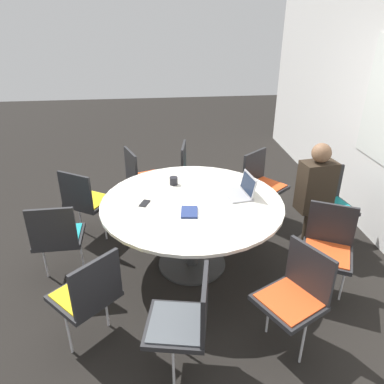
{
  "coord_description": "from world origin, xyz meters",
  "views": [
    {
      "loc": [
        3.19,
        -0.35,
        2.46
      ],
      "look_at": [
        0.0,
        0.0,
        0.85
      ],
      "focal_mm": 35.0,
      "sensor_mm": 36.0,
      "label": 1
    }
  ],
  "objects_px": {
    "chair_6": "(88,292)",
    "chair_9": "(328,245)",
    "chair_4": "(85,198)",
    "person_0": "(316,190)",
    "coffee_cup": "(174,181)",
    "laptop": "(242,190)",
    "chair_7": "(186,318)",
    "chair_0": "(329,199)",
    "spiral_notebook": "(189,212)",
    "chair_8": "(296,292)",
    "handbag": "(172,192)",
    "cell_phone": "(145,203)",
    "chair_5": "(57,234)",
    "chair_3": "(142,175)",
    "chair_2": "(193,170)",
    "chair_1": "(262,181)"
  },
  "relations": [
    {
      "from": "chair_1",
      "to": "person_0",
      "type": "relative_size",
      "value": 0.71
    },
    {
      "from": "chair_4",
      "to": "chair_6",
      "type": "height_order",
      "value": "same"
    },
    {
      "from": "chair_5",
      "to": "chair_9",
      "type": "relative_size",
      "value": 1.0
    },
    {
      "from": "chair_4",
      "to": "person_0",
      "type": "bearing_deg",
      "value": 21.58
    },
    {
      "from": "chair_0",
      "to": "person_0",
      "type": "height_order",
      "value": "person_0"
    },
    {
      "from": "chair_9",
      "to": "cell_phone",
      "type": "bearing_deg",
      "value": 9.36
    },
    {
      "from": "chair_0",
      "to": "spiral_notebook",
      "type": "xyz_separation_m",
      "value": [
        0.52,
        -1.61,
        0.24
      ]
    },
    {
      "from": "chair_0",
      "to": "chair_2",
      "type": "height_order",
      "value": "same"
    },
    {
      "from": "person_0",
      "to": "cell_phone",
      "type": "height_order",
      "value": "person_0"
    },
    {
      "from": "chair_9",
      "to": "handbag",
      "type": "xyz_separation_m",
      "value": [
        -1.99,
        -1.3,
        -0.39
      ]
    },
    {
      "from": "chair_3",
      "to": "chair_4",
      "type": "relative_size",
      "value": 1.0
    },
    {
      "from": "chair_5",
      "to": "spiral_notebook",
      "type": "bearing_deg",
      "value": -7.25
    },
    {
      "from": "chair_0",
      "to": "laptop",
      "type": "xyz_separation_m",
      "value": [
        0.22,
        -1.05,
        0.28
      ]
    },
    {
      "from": "handbag",
      "to": "chair_1",
      "type": "bearing_deg",
      "value": 61.49
    },
    {
      "from": "chair_9",
      "to": "handbag",
      "type": "height_order",
      "value": "chair_9"
    },
    {
      "from": "chair_2",
      "to": "chair_3",
      "type": "height_order",
      "value": "same"
    },
    {
      "from": "chair_3",
      "to": "cell_phone",
      "type": "bearing_deg",
      "value": -17.73
    },
    {
      "from": "person_0",
      "to": "chair_6",
      "type": "bearing_deg",
      "value": 18.36
    },
    {
      "from": "chair_5",
      "to": "laptop",
      "type": "relative_size",
      "value": 2.55
    },
    {
      "from": "chair_7",
      "to": "coffee_cup",
      "type": "height_order",
      "value": "chair_7"
    },
    {
      "from": "chair_1",
      "to": "spiral_notebook",
      "type": "relative_size",
      "value": 3.85
    },
    {
      "from": "chair_4",
      "to": "person_0",
      "type": "height_order",
      "value": "person_0"
    },
    {
      "from": "chair_7",
      "to": "person_0",
      "type": "distance_m",
      "value": 2.12
    },
    {
      "from": "coffee_cup",
      "to": "laptop",
      "type": "bearing_deg",
      "value": 63.85
    },
    {
      "from": "person_0",
      "to": "cell_phone",
      "type": "distance_m",
      "value": 1.81
    },
    {
      "from": "chair_9",
      "to": "laptop",
      "type": "height_order",
      "value": "laptop"
    },
    {
      "from": "chair_0",
      "to": "cell_phone",
      "type": "distance_m",
      "value": 2.06
    },
    {
      "from": "laptop",
      "to": "spiral_notebook",
      "type": "relative_size",
      "value": 1.51
    },
    {
      "from": "chair_9",
      "to": "laptop",
      "type": "distance_m",
      "value": 0.95
    },
    {
      "from": "chair_4",
      "to": "laptop",
      "type": "height_order",
      "value": "laptop"
    },
    {
      "from": "chair_3",
      "to": "chair_4",
      "type": "xyz_separation_m",
      "value": [
        0.57,
        -0.62,
        0.0
      ]
    },
    {
      "from": "spiral_notebook",
      "to": "coffee_cup",
      "type": "relative_size",
      "value": 2.63
    },
    {
      "from": "chair_0",
      "to": "chair_8",
      "type": "bearing_deg",
      "value": 49.05
    },
    {
      "from": "chair_2",
      "to": "cell_phone",
      "type": "bearing_deg",
      "value": -15.62
    },
    {
      "from": "chair_2",
      "to": "chair_5",
      "type": "bearing_deg",
      "value": -36.16
    },
    {
      "from": "laptop",
      "to": "handbag",
      "type": "height_order",
      "value": "laptop"
    },
    {
      "from": "chair_5",
      "to": "person_0",
      "type": "bearing_deg",
      "value": 4.58
    },
    {
      "from": "chair_5",
      "to": "chair_2",
      "type": "bearing_deg",
      "value": 42.16
    },
    {
      "from": "spiral_notebook",
      "to": "cell_phone",
      "type": "relative_size",
      "value": 1.46
    },
    {
      "from": "chair_4",
      "to": "chair_5",
      "type": "distance_m",
      "value": 0.74
    },
    {
      "from": "chair_0",
      "to": "chair_8",
      "type": "height_order",
      "value": "same"
    },
    {
      "from": "chair_8",
      "to": "chair_9",
      "type": "bearing_deg",
      "value": -69.77
    },
    {
      "from": "chair_1",
      "to": "cell_phone",
      "type": "relative_size",
      "value": 5.61
    },
    {
      "from": "chair_4",
      "to": "chair_8",
      "type": "relative_size",
      "value": 1.0
    },
    {
      "from": "chair_8",
      "to": "chair_3",
      "type": "bearing_deg",
      "value": -0.77
    },
    {
      "from": "chair_6",
      "to": "handbag",
      "type": "relative_size",
      "value": 2.43
    },
    {
      "from": "chair_3",
      "to": "chair_7",
      "type": "relative_size",
      "value": 1.0
    },
    {
      "from": "cell_phone",
      "to": "person_0",
      "type": "bearing_deg",
      "value": 95.66
    },
    {
      "from": "chair_6",
      "to": "chair_9",
      "type": "distance_m",
      "value": 2.1
    },
    {
      "from": "chair_3",
      "to": "chair_6",
      "type": "distance_m",
      "value": 2.16
    }
  ]
}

